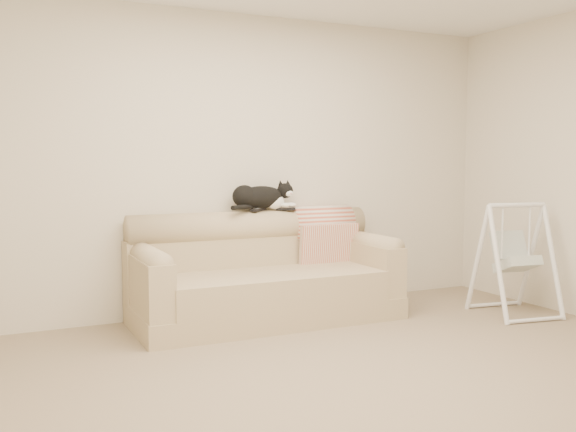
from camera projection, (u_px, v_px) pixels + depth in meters
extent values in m
plane|color=#796A55|center=(363.00, 377.00, 3.96)|extent=(5.00, 5.00, 0.00)
cube|color=beige|center=(243.00, 164.00, 5.64)|extent=(5.00, 0.04, 2.60)
cube|color=tan|center=(267.00, 310.00, 5.34)|extent=(2.20, 0.90, 0.18)
cube|color=tan|center=(273.00, 288.00, 5.22)|extent=(1.80, 0.68, 0.24)
cube|color=tan|center=(252.00, 264.00, 5.61)|extent=(2.20, 0.22, 0.50)
cylinder|color=tan|center=(252.00, 227.00, 5.58)|extent=(2.16, 0.28, 0.28)
cube|color=tan|center=(148.00, 285.00, 4.89)|extent=(0.20, 0.88, 0.42)
cylinder|color=tan|center=(148.00, 257.00, 4.87)|extent=(0.18, 0.84, 0.18)
cube|color=tan|center=(369.00, 266.00, 5.74)|extent=(0.20, 0.88, 0.42)
cylinder|color=tan|center=(369.00, 243.00, 5.72)|extent=(0.18, 0.84, 0.18)
cube|color=black|center=(258.00, 210.00, 5.57)|extent=(0.18, 0.14, 0.02)
cube|color=gray|center=(258.00, 208.00, 5.57)|extent=(0.10, 0.09, 0.01)
cube|color=black|center=(286.00, 209.00, 5.66)|extent=(0.18, 0.11, 0.02)
ellipsoid|color=black|center=(261.00, 197.00, 5.59)|extent=(0.49, 0.28, 0.19)
ellipsoid|color=black|center=(244.00, 196.00, 5.51)|extent=(0.24, 0.22, 0.19)
ellipsoid|color=white|center=(275.00, 201.00, 5.64)|extent=(0.19, 0.14, 0.13)
ellipsoid|color=black|center=(285.00, 191.00, 5.68)|extent=(0.16, 0.17, 0.13)
ellipsoid|color=white|center=(289.00, 193.00, 5.64)|extent=(0.08, 0.07, 0.05)
sphere|color=#BF7272|center=(291.00, 193.00, 5.61)|extent=(0.02, 0.02, 0.02)
cone|color=black|center=(281.00, 183.00, 5.66)|extent=(0.08, 0.08, 0.07)
cone|color=black|center=(288.00, 183.00, 5.70)|extent=(0.06, 0.07, 0.07)
sphere|color=#A87A28|center=(286.00, 190.00, 5.62)|extent=(0.02, 0.02, 0.02)
sphere|color=#A87A28|center=(291.00, 190.00, 5.65)|extent=(0.02, 0.02, 0.02)
ellipsoid|color=white|center=(285.00, 205.00, 5.65)|extent=(0.10, 0.12, 0.04)
ellipsoid|color=white|center=(291.00, 205.00, 5.68)|extent=(0.10, 0.12, 0.04)
cylinder|color=black|center=(242.00, 207.00, 5.42)|extent=(0.24, 0.16, 0.04)
cylinder|color=#BC5137|center=(320.00, 224.00, 5.88)|extent=(0.57, 0.33, 0.33)
cube|color=#BC5137|center=(329.00, 247.00, 5.74)|extent=(0.57, 0.09, 0.42)
cylinder|color=white|center=(498.00, 264.00, 5.32)|extent=(0.09, 0.34, 0.96)
cylinder|color=white|center=(478.00, 259.00, 5.60)|extent=(0.09, 0.34, 0.96)
cylinder|color=white|center=(553.00, 261.00, 5.48)|extent=(0.09, 0.34, 0.96)
cylinder|color=white|center=(531.00, 256.00, 5.76)|extent=(0.09, 0.34, 0.96)
cylinder|color=white|center=(517.00, 205.00, 5.50)|extent=(0.55, 0.12, 0.04)
cylinder|color=white|center=(536.00, 320.00, 5.30)|extent=(0.55, 0.12, 0.03)
cylinder|color=white|center=(493.00, 304.00, 5.86)|extent=(0.55, 0.12, 0.03)
cube|color=white|center=(517.00, 264.00, 5.51)|extent=(0.36, 0.33, 0.18)
cube|color=white|center=(509.00, 245.00, 5.62)|extent=(0.34, 0.19, 0.26)
cylinder|color=white|center=(502.00, 232.00, 5.48)|extent=(0.02, 0.02, 0.45)
cylinder|color=white|center=(530.00, 231.00, 5.56)|extent=(0.02, 0.02, 0.45)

